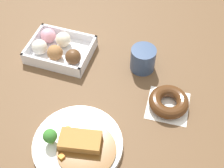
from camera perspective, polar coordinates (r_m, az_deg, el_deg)
ground_plane at (r=0.90m, az=-4.41°, el=-4.00°), size 1.60×1.60×0.00m
curry_plate at (r=0.83m, az=-6.30°, el=-10.89°), size 0.24×0.24×0.07m
donut_box at (r=1.03m, az=-9.84°, el=6.40°), size 0.20×0.16×0.06m
chocolate_ring_donut at (r=0.90m, az=10.33°, el=-3.27°), size 0.13×0.13×0.04m
coffee_mug at (r=0.97m, az=5.69°, el=4.57°), size 0.08×0.08×0.08m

